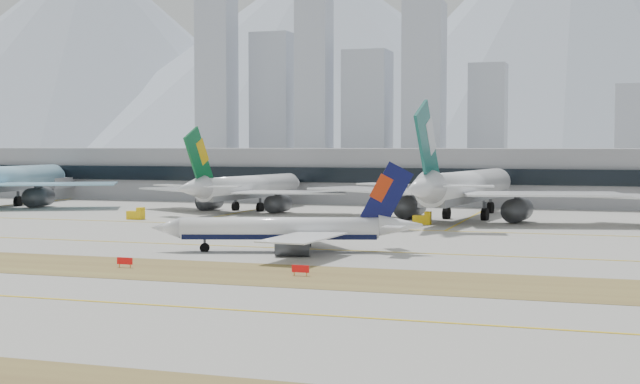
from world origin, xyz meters
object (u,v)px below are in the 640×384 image
(taxiing_airliner, at_px, (290,230))
(widebody_korean, at_px, (1,181))
(widebody_eva, at_px, (246,189))
(widebody_cathay, at_px, (464,189))
(terminal, at_px, (421,175))

(taxiing_airliner, distance_m, widebody_korean, 126.95)
(taxiing_airliner, height_order, widebody_eva, widebody_eva)
(widebody_cathay, bearing_deg, terminal, 27.84)
(taxiing_airliner, xyz_separation_m, widebody_korean, (-105.31, 70.83, 3.27))
(terminal, bearing_deg, widebody_cathay, -70.36)
(taxiing_airliner, bearing_deg, terminal, -104.76)
(widebody_korean, distance_m, widebody_cathay, 121.69)
(widebody_eva, relative_size, widebody_cathay, 0.82)
(taxiing_airliner, bearing_deg, widebody_korean, -50.96)
(taxiing_airliner, relative_size, terminal, 0.14)
(widebody_korean, height_order, terminal, widebody_korean)
(widebody_eva, height_order, terminal, widebody_eva)
(widebody_cathay, bearing_deg, widebody_korean, 95.25)
(widebody_korean, xyz_separation_m, widebody_eva, (67.60, 3.05, -1.16))
(taxiing_airliner, xyz_separation_m, widebody_cathay, (16.22, 64.58, 3.28))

